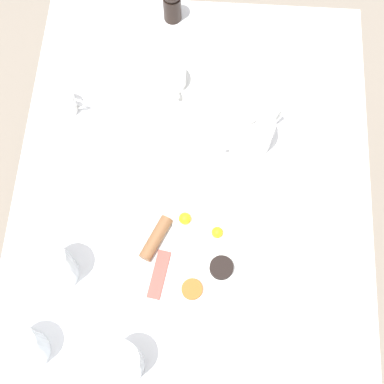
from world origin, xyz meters
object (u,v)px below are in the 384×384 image
(creamer_jug, at_px, (62,103))
(pepper_grinder, at_px, (172,2))
(teacup_with_saucer_right, at_px, (170,79))
(fork_by_plate, at_px, (313,58))
(water_glass_short, at_px, (53,266))
(knife_by_plate, at_px, (91,188))
(breakfast_plate, at_px, (188,253))
(teapot_near, at_px, (250,131))
(wine_glass_spare, at_px, (121,363))
(teacup_with_saucer_left, at_px, (304,255))
(water_glass_tall, at_px, (23,349))

(creamer_jug, distance_m, pepper_grinder, 0.38)
(teacup_with_saucer_right, xyz_separation_m, fork_by_plate, (0.36, 0.10, -0.02))
(water_glass_short, xyz_separation_m, knife_by_plate, (0.04, 0.20, -0.07))
(creamer_jug, bearing_deg, teacup_with_saucer_right, 19.09)
(breakfast_plate, distance_m, water_glass_short, 0.29)
(teapot_near, bearing_deg, water_glass_short, 4.94)
(teacup_with_saucer_right, height_order, wine_glass_spare, wine_glass_spare)
(teacup_with_saucer_left, bearing_deg, breakfast_plate, -178.45)
(teapot_near, bearing_deg, pepper_grinder, -95.15)
(water_glass_tall, distance_m, wine_glass_spare, 0.20)
(creamer_jug, bearing_deg, water_glass_tall, -88.67)
(water_glass_short, relative_size, creamer_jug, 1.52)
(teacup_with_saucer_left, height_order, wine_glass_spare, wine_glass_spare)
(water_glass_short, height_order, wine_glass_spare, water_glass_short)
(creamer_jug, distance_m, fork_by_plate, 0.64)
(teacup_with_saucer_right, bearing_deg, pepper_grinder, 92.50)
(breakfast_plate, bearing_deg, fork_by_plate, 61.79)
(teapot_near, relative_size, water_glass_short, 1.16)
(breakfast_plate, height_order, creamer_jug, creamer_jug)
(creamer_jug, relative_size, fork_by_plate, 0.61)
(teacup_with_saucer_left, xyz_separation_m, pepper_grinder, (-0.33, 0.63, 0.04))
(teacup_with_saucer_right, distance_m, water_glass_tall, 0.70)
(teacup_with_saucer_left, relative_size, pepper_grinder, 1.30)
(pepper_grinder, bearing_deg, creamer_jug, -129.99)
(teapot_near, distance_m, teacup_with_saucer_left, 0.31)
(knife_by_plate, bearing_deg, teapot_near, 22.46)
(knife_by_plate, bearing_deg, fork_by_plate, 36.94)
(water_glass_tall, distance_m, fork_by_plate, 0.97)
(breakfast_plate, xyz_separation_m, fork_by_plate, (0.28, 0.53, -0.01))
(water_glass_short, relative_size, knife_by_plate, 0.77)
(creamer_jug, bearing_deg, breakfast_plate, -46.59)
(breakfast_plate, xyz_separation_m, teapot_near, (0.13, 0.29, 0.04))
(teacup_with_saucer_right, height_order, fork_by_plate, teacup_with_saucer_right)
(teacup_with_saucer_right, distance_m, creamer_jug, 0.27)
(breakfast_plate, distance_m, teapot_near, 0.32)
(teacup_with_saucer_right, xyz_separation_m, knife_by_plate, (-0.16, -0.29, -0.02))
(teapot_near, relative_size, wine_glass_spare, 1.38)
(breakfast_plate, bearing_deg, teapot_near, 66.58)
(teacup_with_saucer_left, bearing_deg, fork_by_plate, 86.34)
(pepper_grinder, relative_size, knife_by_plate, 0.64)
(water_glass_tall, bearing_deg, breakfast_plate, 36.05)
(water_glass_short, xyz_separation_m, pepper_grinder, (0.19, 0.69, -0.01))
(teapot_near, distance_m, pepper_grinder, 0.40)
(fork_by_plate, bearing_deg, wine_glass_spare, -117.36)
(fork_by_plate, distance_m, knife_by_plate, 0.65)
(pepper_grinder, xyz_separation_m, knife_by_plate, (-0.15, -0.49, -0.06))
(teacup_with_saucer_right, xyz_separation_m, creamer_jug, (-0.25, -0.09, 0.01))
(breakfast_plate, relative_size, fork_by_plate, 1.99)
(pepper_grinder, bearing_deg, fork_by_plate, -15.71)
(breakfast_plate, height_order, wine_glass_spare, wine_glass_spare)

